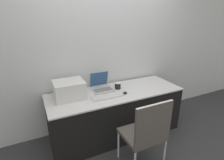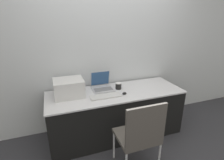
# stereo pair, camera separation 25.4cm
# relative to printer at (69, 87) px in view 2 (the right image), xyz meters

# --- Properties ---
(ground_plane) EXTENTS (14.00, 14.00, 0.00)m
(ground_plane) POSITION_rel_printer_xyz_m (0.66, -0.44, -0.85)
(ground_plane) COLOR #333338
(wall_back) EXTENTS (8.00, 0.05, 2.60)m
(wall_back) POSITION_rel_printer_xyz_m (0.66, 0.32, 0.45)
(wall_back) COLOR silver
(wall_back) RESTS_ON ground_plane
(table) EXTENTS (2.01, 0.71, 0.72)m
(table) POSITION_rel_printer_xyz_m (0.66, -0.10, -0.49)
(table) COLOR black
(table) RESTS_ON ground_plane
(printer) EXTENTS (0.40, 0.35, 0.24)m
(printer) POSITION_rel_printer_xyz_m (0.00, 0.00, 0.00)
(printer) COLOR silver
(printer) RESTS_ON table
(laptop_left) EXTENTS (0.31, 0.30, 0.26)m
(laptop_left) POSITION_rel_printer_xyz_m (0.50, 0.08, -0.07)
(laptop_left) COLOR #B7B7BC
(laptop_left) RESTS_ON table
(external_keyboard) EXTENTS (0.44, 0.15, 0.02)m
(external_keyboard) POSITION_rel_printer_xyz_m (0.47, -0.21, -0.12)
(external_keyboard) COLOR silver
(external_keyboard) RESTS_ON table
(coffee_cup) EXTENTS (0.09, 0.09, 0.10)m
(coffee_cup) POSITION_rel_printer_xyz_m (0.74, -0.01, -0.08)
(coffee_cup) COLOR black
(coffee_cup) RESTS_ON table
(mouse) EXTENTS (0.06, 0.04, 0.04)m
(mouse) POSITION_rel_printer_xyz_m (0.74, -0.23, -0.11)
(mouse) COLOR black
(mouse) RESTS_ON table
(chair) EXTENTS (0.46, 0.43, 0.94)m
(chair) POSITION_rel_printer_xyz_m (0.67, -0.87, -0.31)
(chair) COLOR #4C4742
(chair) RESTS_ON ground_plane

